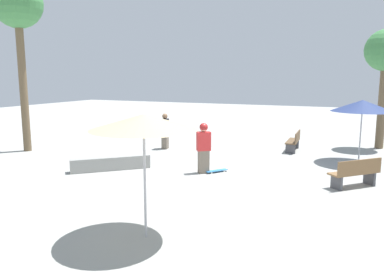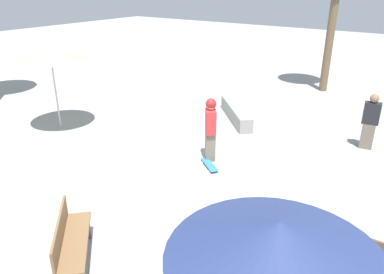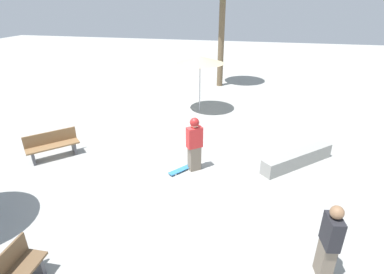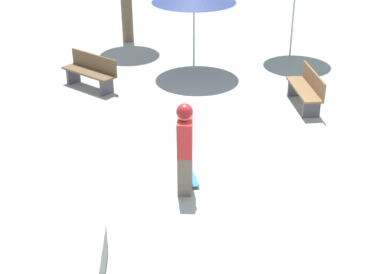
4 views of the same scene
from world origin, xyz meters
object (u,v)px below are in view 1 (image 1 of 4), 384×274
(shade_umbrella_tan, at_px, (144,122))
(bystander_watching, at_px, (165,131))
(shade_umbrella_navy, at_px, (363,106))
(palm_tree_right, at_px, (18,8))
(skater_main, at_px, (204,146))
(bench_far, at_px, (355,173))
(bench_near, at_px, (294,141))
(skateboard, at_px, (217,171))
(concrete_ledge, at_px, (111,163))

(shade_umbrella_tan, bearing_deg, bystander_watching, -154.34)
(shade_umbrella_navy, relative_size, palm_tree_right, 0.33)
(skater_main, relative_size, bench_far, 1.15)
(skater_main, xyz_separation_m, bench_near, (-5.02, 2.16, -0.48))
(skateboard, distance_m, shade_umbrella_navy, 5.97)
(skateboard, height_order, bench_far, bench_far)
(shade_umbrella_navy, height_order, bystander_watching, shade_umbrella_navy)
(shade_umbrella_navy, bearing_deg, bench_far, -1.45)
(skateboard, relative_size, shade_umbrella_navy, 0.32)
(bystander_watching, bearing_deg, shade_umbrella_tan, -163.80)
(shade_umbrella_navy, bearing_deg, concrete_ledge, -58.97)
(concrete_ledge, xyz_separation_m, palm_tree_right, (-1.30, -5.31, 5.69))
(skater_main, bearing_deg, bench_near, 28.83)
(concrete_ledge, xyz_separation_m, shade_umbrella_navy, (-4.69, 7.80, 1.89))
(bench_near, bearing_deg, skateboard, 157.82)
(skateboard, xyz_separation_m, bystander_watching, (-2.98, -3.54, 0.73))
(bench_near, xyz_separation_m, shade_umbrella_tan, (10.17, -1.30, 1.89))
(bench_far, height_order, shade_umbrella_tan, shade_umbrella_tan)
(concrete_ledge, distance_m, shade_umbrella_tan, 6.13)
(concrete_ledge, bearing_deg, skater_main, 106.89)
(skater_main, bearing_deg, skateboard, -6.99)
(skater_main, relative_size, bench_near, 1.04)
(concrete_ledge, bearing_deg, shade_umbrella_navy, 121.03)
(bench_far, height_order, shade_umbrella_navy, shade_umbrella_navy)
(bystander_watching, bearing_deg, concrete_ledge, 171.73)
(skateboard, bearing_deg, palm_tree_right, 126.23)
(skater_main, height_order, bench_far, skater_main)
(bench_far, distance_m, palm_tree_right, 14.13)
(skateboard, distance_m, bench_near, 5.13)
(bench_near, bearing_deg, bench_far, -154.41)
(palm_tree_right, bearing_deg, bystander_watching, 118.52)
(skateboard, xyz_separation_m, shade_umbrella_navy, (-3.53, 4.35, 2.06))
(palm_tree_right, distance_m, bystander_watching, 7.85)
(concrete_ledge, bearing_deg, bench_near, 138.73)
(palm_tree_right, xyz_separation_m, bystander_watching, (-2.84, 5.22, -5.13))
(bench_near, distance_m, bystander_watching, 5.63)
(bench_near, height_order, shade_umbrella_navy, shade_umbrella_navy)
(bench_near, relative_size, palm_tree_right, 0.23)
(concrete_ledge, relative_size, shade_umbrella_navy, 0.96)
(skater_main, height_order, shade_umbrella_tan, shade_umbrella_tan)
(shade_umbrella_tan, distance_m, palm_tree_right, 11.34)
(skateboard, xyz_separation_m, palm_tree_right, (-0.14, -8.76, 5.86))
(bystander_watching, bearing_deg, palm_tree_right, 109.06)
(skater_main, height_order, concrete_ledge, skater_main)
(bench_far, height_order, bystander_watching, bystander_watching)
(bystander_watching, bearing_deg, skateboard, -139.57)
(bench_far, relative_size, shade_umbrella_navy, 0.62)
(skateboard, relative_size, shade_umbrella_tan, 0.31)
(skater_main, xyz_separation_m, skateboard, (-0.23, 0.38, -0.85))
(shade_umbrella_tan, bearing_deg, shade_umbrella_navy, 156.50)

